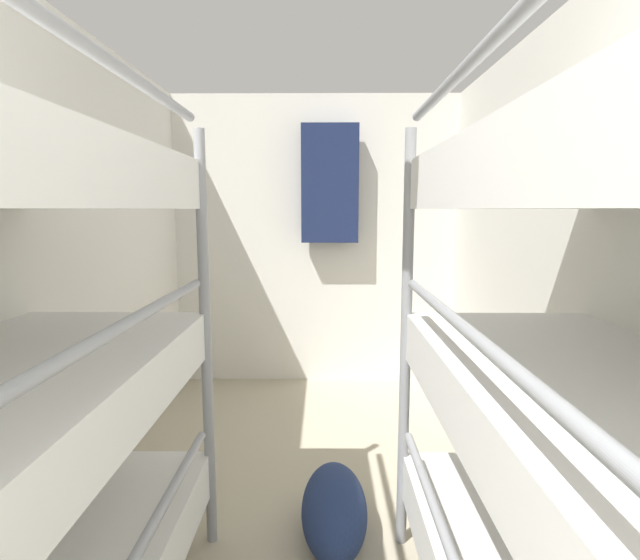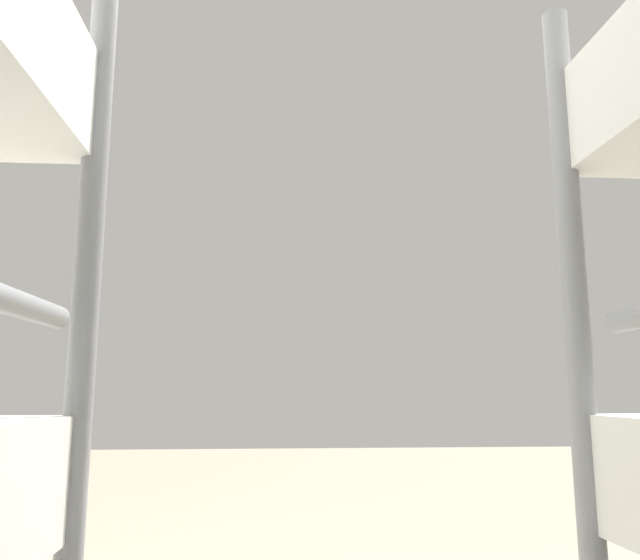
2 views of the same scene
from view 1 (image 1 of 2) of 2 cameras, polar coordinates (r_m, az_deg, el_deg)
wall_right at (r=2.11m, az=31.38°, el=-0.26°), size 0.06×4.60×2.31m
wall_back at (r=4.07m, az=-0.54°, el=4.40°), size 2.38×0.06×2.31m
duffel_bag at (r=2.36m, az=1.64°, el=-24.73°), size 0.28×0.62×0.28m
hanging_coat at (r=3.92m, az=1.14°, el=10.92°), size 0.44×0.12×0.90m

